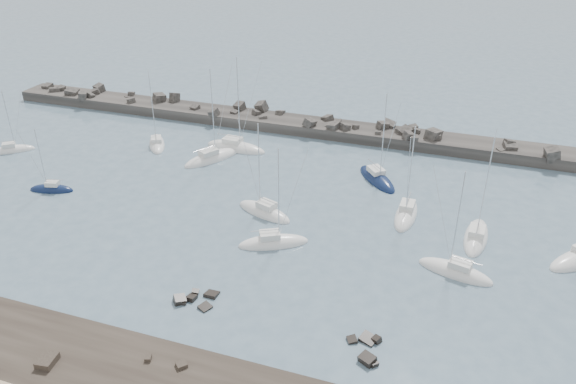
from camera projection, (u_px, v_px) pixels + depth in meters
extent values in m
plane|color=slate|center=(263.00, 256.00, 64.45)|extent=(400.00, 400.00, 0.00)
cube|color=#2B231D|center=(148.00, 358.00, 49.63)|extent=(0.73, 0.82, 0.37)
cube|color=#2B231D|center=(47.00, 361.00, 49.16)|extent=(1.66, 2.00, 0.67)
cube|color=#2B231D|center=(182.00, 365.00, 48.96)|extent=(1.24, 1.24, 0.35)
cube|color=black|center=(212.00, 296.00, 58.24)|extent=(1.45, 1.41, 0.97)
cube|color=black|center=(205.00, 308.00, 56.45)|extent=(1.55, 1.59, 0.86)
cube|color=black|center=(180.00, 301.00, 57.17)|extent=(1.84, 1.65, 1.47)
cube|color=black|center=(195.00, 292.00, 58.28)|extent=(0.95, 0.85, 0.63)
cube|color=black|center=(192.00, 298.00, 57.53)|extent=(1.04, 1.11, 0.70)
cube|color=black|center=(182.00, 303.00, 57.01)|extent=(1.03, 0.94, 0.70)
cube|color=black|center=(352.00, 340.00, 52.28)|extent=(1.27, 1.30, 0.75)
cube|color=black|center=(367.00, 362.00, 49.94)|extent=(1.86, 1.78, 1.50)
cube|color=black|center=(377.00, 340.00, 52.12)|extent=(1.08, 1.03, 0.87)
cube|color=black|center=(373.00, 363.00, 49.61)|extent=(1.10, 1.07, 0.51)
cube|color=black|center=(368.00, 340.00, 52.36)|extent=(1.88, 1.81, 1.08)
cube|color=#312E2B|center=(302.00, 129.00, 98.15)|extent=(115.00, 6.00, 3.20)
cube|color=#312E2B|center=(413.00, 128.00, 94.12)|extent=(1.77, 1.83, 1.33)
cube|color=#312E2B|center=(256.00, 113.00, 100.05)|extent=(1.82, 1.78, 1.25)
cube|color=#312E2B|center=(175.00, 98.00, 106.10)|extent=(2.20, 2.44, 2.32)
cube|color=#312E2B|center=(408.00, 136.00, 90.08)|extent=(2.25, 2.08, 1.74)
cube|color=#312E2B|center=(61.00, 89.00, 111.92)|extent=(1.70, 1.82, 1.36)
cube|color=#312E2B|center=(280.00, 113.00, 100.46)|extent=(1.44, 1.94, 1.50)
cube|color=#312E2B|center=(131.00, 101.00, 105.54)|extent=(1.77, 1.59, 1.41)
cube|color=#312E2B|center=(328.00, 119.00, 97.88)|extent=(2.62, 2.36, 1.89)
cube|color=#312E2B|center=(405.00, 131.00, 92.15)|extent=(2.62, 2.81, 1.96)
cube|color=#312E2B|center=(161.00, 100.00, 107.02)|extent=(1.99, 2.29, 1.76)
cube|color=#312E2B|center=(62.00, 88.00, 112.48)|extent=(1.56, 1.69, 1.35)
cube|color=#312E2B|center=(96.00, 92.00, 110.26)|extent=(2.13, 2.17, 1.89)
cube|color=#312E2B|center=(174.00, 101.00, 105.82)|extent=(1.56, 1.61, 0.92)
cube|color=#312E2B|center=(55.00, 91.00, 111.83)|extent=(2.73, 2.81, 1.75)
cube|color=#312E2B|center=(91.00, 96.00, 108.34)|extent=(1.65, 1.55, 1.37)
cube|color=#312E2B|center=(378.00, 134.00, 92.11)|extent=(1.19, 1.36, 1.12)
cube|color=#312E2B|center=(234.00, 113.00, 100.80)|extent=(1.46, 1.36, 1.30)
cube|color=#312E2B|center=(383.00, 125.00, 94.11)|extent=(2.39, 2.26, 1.60)
cube|color=#312E2B|center=(500.00, 151.00, 86.54)|extent=(1.56, 1.56, 0.85)
cube|color=#312E2B|center=(263.00, 118.00, 98.52)|extent=(1.88, 1.74, 1.18)
cube|color=#312E2B|center=(338.00, 123.00, 95.19)|extent=(1.42, 1.37, 1.49)
cube|color=#312E2B|center=(510.00, 148.00, 87.03)|extent=(2.31, 2.39, 1.78)
cube|color=#312E2B|center=(398.00, 132.00, 92.53)|extent=(1.28, 1.38, 1.35)
cube|color=#312E2B|center=(48.00, 87.00, 113.74)|extent=(1.75, 2.03, 1.63)
cube|color=#312E2B|center=(345.00, 128.00, 93.76)|extent=(2.25, 2.27, 1.66)
cube|color=#312E2B|center=(388.00, 126.00, 95.18)|extent=(1.76, 1.84, 1.38)
cube|color=#312E2B|center=(509.00, 143.00, 87.53)|extent=(2.01, 1.98, 1.54)
cube|color=#312E2B|center=(436.00, 137.00, 90.16)|extent=(1.87, 2.16, 1.50)
cube|color=#312E2B|center=(333.00, 128.00, 94.08)|extent=(2.34, 2.24, 2.04)
cube|color=#312E2B|center=(414.00, 140.00, 89.68)|extent=(1.66, 1.62, 1.54)
cube|color=#312E2B|center=(83.00, 96.00, 107.66)|extent=(2.39, 2.43, 1.70)
cube|color=#312E2B|center=(72.00, 93.00, 109.93)|extent=(2.88, 2.44, 2.12)
cube|color=#312E2B|center=(99.00, 89.00, 111.26)|extent=(2.05, 2.44, 2.19)
cube|color=#312E2B|center=(433.00, 135.00, 90.28)|extent=(2.97, 3.12, 2.09)
cube|color=#312E2B|center=(552.00, 154.00, 83.82)|extent=(2.70, 2.57, 2.61)
cube|color=#312E2B|center=(159.00, 98.00, 106.19)|extent=(2.88, 2.74, 1.98)
cube|color=#312E2B|center=(195.00, 108.00, 102.71)|extent=(1.80, 1.94, 1.37)
cube|color=#312E2B|center=(240.00, 107.00, 102.04)|extent=(2.04, 2.35, 2.03)
cube|color=#312E2B|center=(127.00, 98.00, 108.72)|extent=(1.27, 1.32, 1.00)
cube|color=#312E2B|center=(417.00, 132.00, 92.48)|extent=(1.33, 1.44, 1.29)
cube|color=#312E2B|center=(328.00, 127.00, 95.50)|extent=(1.70, 1.65, 1.27)
cube|color=#312E2B|center=(310.00, 123.00, 94.98)|extent=(2.38, 2.42, 2.08)
cube|color=#312E2B|center=(214.00, 113.00, 99.52)|extent=(2.00, 2.07, 1.87)
cube|color=#312E2B|center=(131.00, 95.00, 109.44)|extent=(1.44, 1.54, 1.35)
cube|color=#312E2B|center=(356.00, 128.00, 94.06)|extent=(1.25, 1.48, 1.35)
cube|color=#312E2B|center=(262.00, 107.00, 101.40)|extent=(2.40, 2.44, 2.63)
cube|color=#312E2B|center=(389.00, 125.00, 94.95)|extent=(2.40, 2.02, 1.93)
ellipsoid|color=white|center=(13.00, 151.00, 90.30)|extent=(6.68, 5.81, 1.88)
cube|color=white|center=(9.00, 145.00, 89.67)|extent=(2.34, 2.24, 0.64)
cylinder|color=silver|center=(8.00, 119.00, 87.90)|extent=(0.11, 0.11, 9.18)
cylinder|color=silver|center=(5.00, 142.00, 89.26)|extent=(2.21, 1.73, 0.09)
ellipsoid|color=white|center=(157.00, 145.00, 92.52)|extent=(6.46, 8.07, 2.00)
cube|color=white|center=(156.00, 139.00, 91.63)|extent=(2.58, 2.76, 0.62)
cylinder|color=silver|center=(152.00, 107.00, 90.10)|extent=(0.11, 0.11, 10.82)
cylinder|color=silver|center=(156.00, 137.00, 90.87)|extent=(1.83, 2.74, 0.09)
ellipsoid|color=#101E43|center=(52.00, 190.00, 78.46)|extent=(6.46, 3.39, 1.81)
cube|color=white|center=(52.00, 183.00, 77.92)|extent=(1.99, 1.64, 0.64)
cylinder|color=silver|center=(41.00, 158.00, 76.15)|extent=(0.11, 0.11, 8.34)
cylinder|color=silver|center=(54.00, 180.00, 77.60)|extent=(2.42, 0.70, 0.09)
ellipsoid|color=white|center=(212.00, 159.00, 87.53)|extent=(7.54, 9.95, 2.41)
cube|color=white|center=(208.00, 152.00, 86.59)|extent=(3.08, 3.35, 0.75)
cylinder|color=silver|center=(213.00, 112.00, 84.37)|extent=(0.13, 0.13, 13.17)
cylinder|color=silver|center=(204.00, 149.00, 85.87)|extent=(2.07, 3.42, 0.11)
ellipsoid|color=white|center=(236.00, 149.00, 91.13)|extent=(10.54, 3.87, 2.48)
cube|color=white|center=(233.00, 140.00, 90.63)|extent=(3.03, 2.27, 0.75)
cylinder|color=silver|center=(238.00, 102.00, 87.04)|extent=(0.13, 0.13, 13.98)
cylinder|color=silver|center=(228.00, 135.00, 90.55)|extent=(4.14, 0.37, 0.11)
ellipsoid|color=white|center=(264.00, 213.00, 72.94)|extent=(8.76, 5.25, 2.30)
cube|color=white|center=(266.00, 205.00, 72.06)|extent=(2.77, 2.38, 0.78)
cylinder|color=silver|center=(259.00, 166.00, 70.16)|extent=(0.13, 0.13, 11.31)
cylinder|color=silver|center=(270.00, 201.00, 71.39)|extent=(3.19, 1.23, 0.11)
ellipsoid|color=white|center=(406.00, 216.00, 72.31)|extent=(2.82, 8.66, 2.28)
cube|color=white|center=(407.00, 205.00, 72.02)|extent=(1.78, 2.44, 0.75)
cylinder|color=silver|center=(410.00, 171.00, 68.52)|extent=(0.13, 0.13, 11.62)
cylinder|color=silver|center=(409.00, 198.00, 72.19)|extent=(0.17, 3.45, 0.11)
ellipsoid|color=white|center=(273.00, 244.00, 66.56)|extent=(8.65, 6.24, 2.21)
cube|color=white|center=(270.00, 235.00, 65.89)|extent=(2.87, 2.60, 0.72)
cylinder|color=silver|center=(279.00, 194.00, 63.52)|extent=(0.12, 0.12, 11.35)
cylinder|color=silver|center=(265.00, 230.00, 65.49)|extent=(3.02, 1.67, 0.10)
ellipsoid|color=#101E43|center=(377.00, 180.00, 81.26)|extent=(7.95, 8.79, 2.30)
cube|color=white|center=(376.00, 170.00, 81.00)|extent=(3.03, 3.13, 0.73)
cylinder|color=silver|center=(383.00, 136.00, 77.30)|extent=(0.13, 0.13, 12.26)
cylinder|color=silver|center=(374.00, 164.00, 81.20)|extent=(2.39, 2.87, 0.10)
ellipsoid|color=white|center=(455.00, 273.00, 61.54)|extent=(8.73, 4.52, 2.20)
cube|color=white|center=(460.00, 264.00, 60.73)|extent=(2.67, 2.20, 0.72)
cylinder|color=silver|center=(458.00, 220.00, 58.75)|extent=(0.12, 0.12, 11.28)
cylinder|color=silver|center=(467.00, 261.00, 60.13)|extent=(3.27, 0.90, 0.10)
ellipsoid|color=white|center=(476.00, 238.00, 67.64)|extent=(3.32, 8.99, 2.27)
cube|color=white|center=(477.00, 231.00, 66.65)|extent=(1.94, 2.58, 0.73)
cylinder|color=silver|center=(486.00, 185.00, 64.93)|extent=(0.12, 0.12, 11.91)
cylinder|color=silver|center=(477.00, 228.00, 65.83)|extent=(0.34, 3.53, 0.10)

